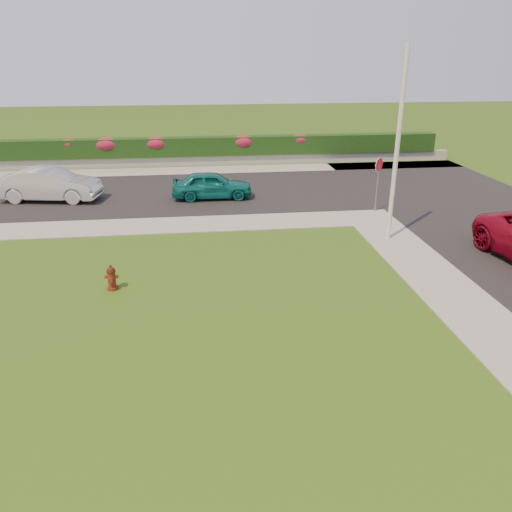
{
  "coord_description": "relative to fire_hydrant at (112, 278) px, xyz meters",
  "views": [
    {
      "loc": [
        -0.11,
        -10.19,
        6.39
      ],
      "look_at": [
        1.52,
        3.19,
        0.9
      ],
      "focal_mm": 35.0,
      "sensor_mm": 36.0,
      "label": 1
    }
  ],
  "objects": [
    {
      "name": "stop_sign",
      "position": [
        10.21,
        6.5,
        1.39
      ],
      "size": [
        0.49,
        0.45,
        2.38
      ],
      "rotation": [
        0.0,
        0.0,
        0.34
      ],
      "color": "slate",
      "rests_on": "ground"
    },
    {
      "name": "sidewalk_beyond",
      "position": [
        1.68,
        15.66,
        -0.34
      ],
      "size": [
        34.0,
        2.0,
        0.04
      ],
      "primitive_type": "cube",
      "color": "gray",
      "rests_on": "ground"
    },
    {
      "name": "utility_pole",
      "position": [
        9.5,
        3.09,
        3.01
      ],
      "size": [
        0.16,
        0.16,
        6.73
      ],
      "primitive_type": "cylinder",
      "color": "silver",
      "rests_on": "ground"
    },
    {
      "name": "retaining_wall",
      "position": [
        1.68,
        17.16,
        -0.06
      ],
      "size": [
        34.0,
        0.4,
        0.6
      ],
      "primitive_type": "cube",
      "color": "gray",
      "rests_on": "ground"
    },
    {
      "name": "fire_hydrant",
      "position": [
        0.0,
        0.0,
        0.0
      ],
      "size": [
        0.39,
        0.37,
        0.76
      ],
      "rotation": [
        0.0,
        0.0,
        -0.08
      ],
      "color": "#4B1D0B",
      "rests_on": "ground"
    },
    {
      "name": "hedge",
      "position": [
        1.68,
        17.26,
        0.79
      ],
      "size": [
        32.0,
        0.9,
        1.1
      ],
      "primitive_type": "cube",
      "color": "black",
      "rests_on": "retaining_wall"
    },
    {
      "name": "flower_clump_f",
      "position": [
        9.02,
        17.16,
        1.09
      ],
      "size": [
        1.25,
        0.81,
        0.63
      ],
      "primitive_type": "ellipsoid",
      "color": "#A41C38",
      "rests_on": "hedge"
    },
    {
      "name": "sidewalk_far",
      "position": [
        -3.32,
        5.66,
        -0.34
      ],
      "size": [
        24.0,
        2.0,
        0.04
      ],
      "primitive_type": "cube",
      "color": "gray",
      "rests_on": "ground"
    },
    {
      "name": "ground",
      "position": [
        2.68,
        -3.34,
        -0.36
      ],
      "size": [
        120.0,
        120.0,
        0.0
      ],
      "primitive_type": "plane",
      "color": "black",
      "rests_on": "ground"
    },
    {
      "name": "sedan_silver",
      "position": [
        -4.16,
        9.96,
        0.43
      ],
      "size": [
        4.76,
        2.31,
        1.5
      ],
      "primitive_type": "imported",
      "rotation": [
        0.0,
        0.0,
        1.41
      ],
      "color": "#B4B8BC",
      "rests_on": "street_far"
    },
    {
      "name": "flower_clump_e",
      "position": [
        5.5,
        17.16,
        1.04
      ],
      "size": [
        1.51,
        0.97,
        0.75
      ],
      "primitive_type": "ellipsoid",
      "color": "#A41C38",
      "rests_on": "hedge"
    },
    {
      "name": "flower_clump_c",
      "position": [
        -2.64,
        17.16,
        1.03
      ],
      "size": [
        1.55,
        0.99,
        0.77
      ],
      "primitive_type": "ellipsoid",
      "color": "#A41C38",
      "rests_on": "hedge"
    },
    {
      "name": "sedan_teal",
      "position": [
        3.27,
        9.45,
        0.31
      ],
      "size": [
        3.73,
        1.52,
        1.27
      ],
      "primitive_type": "imported",
      "rotation": [
        0.0,
        0.0,
        1.57
      ],
      "color": "#0C6260",
      "rests_on": "street_far"
    },
    {
      "name": "flower_clump_d",
      "position": [
        0.26,
        17.16,
        1.04
      ],
      "size": [
        1.51,
        0.97,
        0.75
      ],
      "primitive_type": "ellipsoid",
      "color": "#A41C38",
      "rests_on": "hedge"
    },
    {
      "name": "curb_corner",
      "position": [
        9.68,
        5.66,
        -0.34
      ],
      "size": [
        2.0,
        2.0,
        0.04
      ],
      "primitive_type": "cube",
      "color": "gray",
      "rests_on": "ground"
    },
    {
      "name": "flower_clump_b",
      "position": [
        -4.78,
        17.16,
        1.11
      ],
      "size": [
        1.15,
        0.74,
        0.57
      ],
      "primitive_type": "ellipsoid",
      "color": "#A41C38",
      "rests_on": "hedge"
    },
    {
      "name": "street_far",
      "position": [
        -2.32,
        10.66,
        -0.34
      ],
      "size": [
        26.0,
        8.0,
        0.04
      ],
      "primitive_type": "cube",
      "color": "black",
      "rests_on": "ground"
    }
  ]
}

